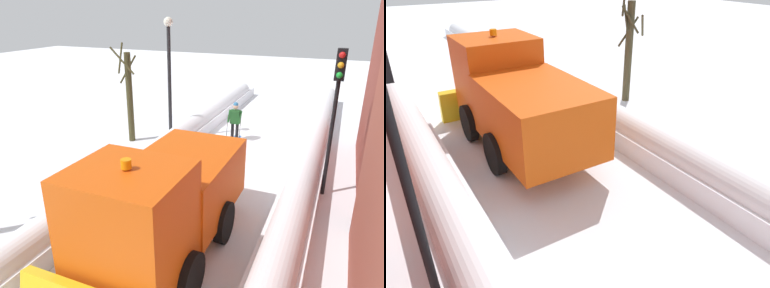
# 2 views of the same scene
# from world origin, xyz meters

# --- Properties ---
(ground_plane) EXTENTS (80.00, 80.00, 0.00)m
(ground_plane) POSITION_xyz_m (0.00, 10.00, 0.00)
(ground_plane) COLOR white
(snowbank_left) EXTENTS (1.10, 36.00, 1.14)m
(snowbank_left) POSITION_xyz_m (-2.73, 10.00, 0.52)
(snowbank_left) COLOR white
(snowbank_left) RESTS_ON ground
(snowbank_right) EXTENTS (1.10, 36.00, 0.99)m
(snowbank_right) POSITION_xyz_m (2.73, 10.00, 0.42)
(snowbank_right) COLOR white
(snowbank_right) RESTS_ON ground
(plow_truck) EXTENTS (3.20, 5.98, 3.12)m
(plow_truck) POSITION_xyz_m (-0.01, 9.83, 1.48)
(plow_truck) COLOR #DB510F
(plow_truck) RESTS_ON ground
(skier) EXTENTS (0.62, 1.80, 1.81)m
(skier) POSITION_xyz_m (0.78, 1.30, 1.00)
(skier) COLOR black
(skier) RESTS_ON ground
(traffic_light_pole) EXTENTS (0.28, 0.42, 4.65)m
(traffic_light_pole) POSITION_xyz_m (-3.35, 5.13, 3.25)
(traffic_light_pole) COLOR black
(traffic_light_pole) RESTS_ON ground
(street_lamp) EXTENTS (0.40, 0.40, 5.37)m
(street_lamp) POSITION_xyz_m (3.60, 2.20, 3.39)
(street_lamp) COLOR black
(street_lamp) RESTS_ON ground
(bare_tree_near) EXTENTS (1.16, 0.98, 4.34)m
(bare_tree_near) POSITION_xyz_m (5.11, 3.16, 2.11)
(bare_tree_near) COLOR #3C381F
(bare_tree_near) RESTS_ON ground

